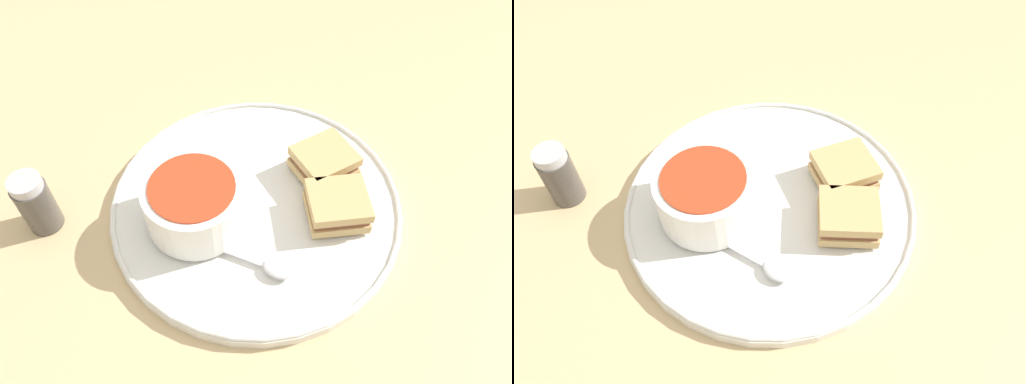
# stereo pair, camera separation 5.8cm
# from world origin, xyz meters

# --- Properties ---
(ground_plane) EXTENTS (2.40, 2.40, 0.00)m
(ground_plane) POSITION_xyz_m (0.00, 0.00, 0.00)
(ground_plane) COLOR #D1B27F
(plate) EXTENTS (0.34, 0.34, 0.02)m
(plate) POSITION_xyz_m (0.00, 0.00, 0.01)
(plate) COLOR white
(plate) RESTS_ON ground_plane
(soup_bowl) EXTENTS (0.11, 0.11, 0.06)m
(soup_bowl) POSITION_xyz_m (0.01, -0.07, 0.05)
(soup_bowl) COLOR white
(soup_bowl) RESTS_ON plate
(spoon) EXTENTS (0.09, 0.11, 0.01)m
(spoon) POSITION_xyz_m (0.09, -0.01, 0.02)
(spoon) COLOR silver
(spoon) RESTS_ON plate
(sandwich_half_near) EXTENTS (0.07, 0.07, 0.03)m
(sandwich_half_near) POSITION_xyz_m (0.04, 0.08, 0.04)
(sandwich_half_near) COLOR tan
(sandwich_half_near) RESTS_ON plate
(sandwich_half_far) EXTENTS (0.08, 0.08, 0.03)m
(sandwich_half_far) POSITION_xyz_m (-0.02, 0.09, 0.04)
(sandwich_half_far) COLOR tan
(sandwich_half_far) RESTS_ON plate
(salt_shaker) EXTENTS (0.04, 0.04, 0.08)m
(salt_shaker) POSITION_xyz_m (-0.04, -0.25, 0.04)
(salt_shaker) COLOR #4C4742
(salt_shaker) RESTS_ON ground_plane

